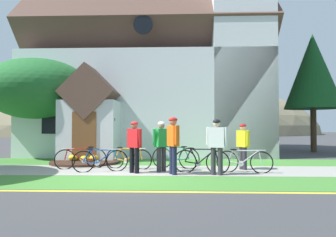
% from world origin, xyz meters
% --- Properties ---
extents(ground, '(140.00, 140.00, 0.00)m').
position_xyz_m(ground, '(0.00, 4.00, 0.00)').
color(ground, '#3D3D3F').
extents(sidewalk_slab, '(32.00, 2.41, 0.01)m').
position_xyz_m(sidewalk_slab, '(-0.00, 1.71, 0.01)').
color(sidewalk_slab, '#99968E').
rests_on(sidewalk_slab, ground).
extents(grass_verge, '(32.00, 2.07, 0.01)m').
position_xyz_m(grass_verge, '(-0.00, -0.53, 0.00)').
color(grass_verge, '#427F33').
rests_on(grass_verge, ground).
extents(church_lawn, '(24.00, 2.51, 0.01)m').
position_xyz_m(church_lawn, '(-0.00, 4.17, 0.00)').
color(church_lawn, '#427F33').
rests_on(church_lawn, ground).
extents(curb_paint_stripe, '(28.00, 0.16, 0.01)m').
position_xyz_m(curb_paint_stripe, '(-0.00, -1.72, 0.00)').
color(curb_paint_stripe, yellow).
rests_on(curb_paint_stripe, ground).
extents(church_building, '(12.89, 11.86, 13.70)m').
position_xyz_m(church_building, '(0.37, 10.10, 4.84)').
color(church_building, silver).
rests_on(church_building, ground).
extents(church_sign, '(2.18, 0.14, 1.83)m').
position_xyz_m(church_sign, '(-2.11, 4.08, 1.20)').
color(church_sign, '#474C56').
rests_on(church_sign, ground).
extents(flower_bed, '(2.74, 2.74, 0.34)m').
position_xyz_m(flower_bed, '(-2.12, 3.62, 0.07)').
color(flower_bed, '#382319').
rests_on(flower_bed, ground).
extents(bicycle_silver, '(1.76, 0.44, 0.83)m').
position_xyz_m(bicycle_silver, '(2.37, 1.12, 0.39)').
color(bicycle_silver, black).
rests_on(bicycle_silver, ground).
extents(bicycle_black, '(1.69, 0.52, 0.82)m').
position_xyz_m(bicycle_black, '(1.55, 2.23, 0.39)').
color(bicycle_black, black).
rests_on(bicycle_black, ground).
extents(bicycle_yellow, '(1.75, 0.41, 0.78)m').
position_xyz_m(bicycle_yellow, '(3.76, 1.29, 0.37)').
color(bicycle_yellow, black).
rests_on(bicycle_yellow, ground).
extents(bicycle_blue, '(1.73, 0.58, 0.80)m').
position_xyz_m(bicycle_blue, '(-0.91, 1.29, 0.37)').
color(bicycle_blue, black).
rests_on(bicycle_blue, ground).
extents(bicycle_white, '(1.70, 0.48, 0.78)m').
position_xyz_m(bicycle_white, '(-0.11, 2.04, 0.37)').
color(bicycle_white, black).
rests_on(bicycle_white, ground).
extents(bicycle_red, '(1.68, 0.66, 0.80)m').
position_xyz_m(bicycle_red, '(-1.77, 2.02, 0.37)').
color(bicycle_red, black).
rests_on(bicycle_red, ground).
extents(cyclist_in_white_jersey, '(0.53, 0.52, 1.65)m').
position_xyz_m(cyclist_in_white_jersey, '(1.09, 1.38, 0.96)').
color(cyclist_in_white_jersey, '#2D2D33').
rests_on(cyclist_in_white_jersey, ground).
extents(cyclist_in_red_jersey, '(0.49, 0.55, 1.65)m').
position_xyz_m(cyclist_in_red_jersey, '(0.25, 1.04, 0.96)').
color(cyclist_in_red_jersey, black).
rests_on(cyclist_in_red_jersey, ground).
extents(cyclist_in_green_jersey, '(0.62, 0.41, 1.71)m').
position_xyz_m(cyclist_in_green_jersey, '(2.82, 0.74, 1.01)').
color(cyclist_in_green_jersey, '#2D2D33').
rests_on(cyclist_in_green_jersey, ground).
extents(cyclist_in_blue_jersey, '(0.40, 0.67, 1.77)m').
position_xyz_m(cyclist_in_blue_jersey, '(1.49, 0.79, 1.05)').
color(cyclist_in_blue_jersey, '#191E38').
rests_on(cyclist_in_blue_jersey, ground).
extents(cyclist_in_orange_jersey, '(0.40, 0.65, 1.58)m').
position_xyz_m(cyclist_in_orange_jersey, '(3.87, 1.99, 0.91)').
color(cyclist_in_orange_jersey, '#2D2D33').
rests_on(cyclist_in_orange_jersey, ground).
extents(roadside_conifer, '(3.27, 3.27, 6.96)m').
position_xyz_m(roadside_conifer, '(9.51, 9.61, 4.73)').
color(roadside_conifer, '#3D2D1E').
rests_on(roadside_conifer, ground).
extents(yard_deciduous_tree, '(5.18, 5.18, 4.72)m').
position_xyz_m(yard_deciduous_tree, '(-5.09, 5.91, 3.26)').
color(yard_deciduous_tree, '#3D2D1E').
rests_on(yard_deciduous_tree, ground).
extents(distant_hill, '(82.87, 50.91, 23.78)m').
position_xyz_m(distant_hill, '(-11.73, 56.45, 0.00)').
color(distant_hill, '#847A5B').
rests_on(distant_hill, ground).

